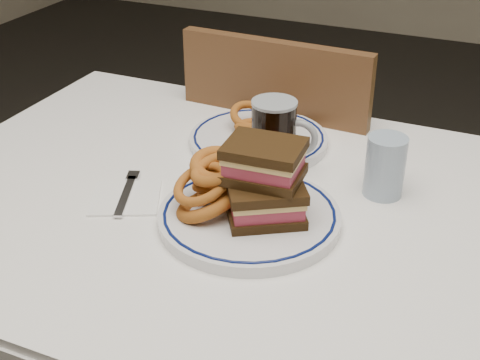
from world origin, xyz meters
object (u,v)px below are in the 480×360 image
at_px(chair_far, 290,190).
at_px(main_plate, 249,216).
at_px(reuben_sandwich, 265,181).
at_px(beer_mug, 275,136).
at_px(far_plate, 258,139).

relative_size(chair_far, main_plate, 3.11).
xyz_separation_m(main_plate, reuben_sandwich, (0.02, 0.00, 0.07)).
relative_size(main_plate, beer_mug, 2.16).
relative_size(chair_far, far_plate, 3.35).
bearing_deg(far_plate, beer_mug, -52.23).
bearing_deg(reuben_sandwich, beer_mug, 106.12).
bearing_deg(beer_mug, chair_far, 104.01).
bearing_deg(reuben_sandwich, far_plate, 114.10).
height_order(chair_far, far_plate, chair_far).
bearing_deg(main_plate, beer_mug, 98.58).
relative_size(reuben_sandwich, beer_mug, 1.10).
height_order(main_plate, reuben_sandwich, reuben_sandwich).
relative_size(reuben_sandwich, far_plate, 0.55).
bearing_deg(chair_far, far_plate, -85.66).
xyz_separation_m(beer_mug, far_plate, (-0.07, 0.09, -0.06)).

